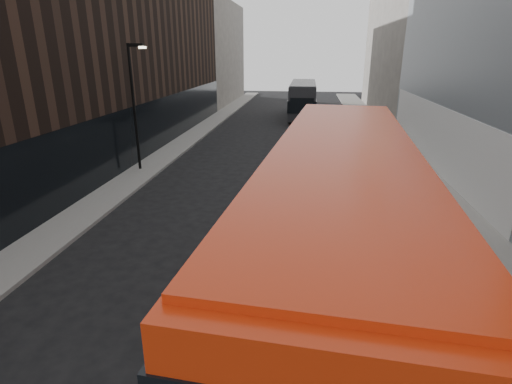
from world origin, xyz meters
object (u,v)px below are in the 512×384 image
(red_bus, at_px, (338,239))
(grey_bus, at_px, (303,99))
(car_c, at_px, (343,131))
(street_lamp, at_px, (135,99))
(car_b, at_px, (357,165))
(car_a, at_px, (349,157))

(red_bus, bearing_deg, grey_bus, 97.00)
(grey_bus, height_order, car_c, grey_bus)
(street_lamp, relative_size, grey_bus, 0.61)
(street_lamp, bearing_deg, car_b, 1.32)
(car_a, bearing_deg, car_b, -76.75)
(street_lamp, bearing_deg, red_bus, -52.32)
(car_a, bearing_deg, car_c, 92.11)
(red_bus, relative_size, car_a, 2.96)
(red_bus, xyz_separation_m, car_c, (2.07, 24.01, -2.02))
(red_bus, xyz_separation_m, car_a, (1.76, 15.56, -2.05))
(grey_bus, relative_size, car_a, 2.70)
(street_lamp, bearing_deg, grey_bus, 67.33)
(grey_bus, distance_m, car_c, 11.86)
(car_a, xyz_separation_m, car_b, (0.27, -1.71, 0.02))
(street_lamp, bearing_deg, car_a, 9.28)
(car_c, bearing_deg, car_a, -84.61)
(red_bus, bearing_deg, car_a, 88.26)
(car_a, distance_m, car_c, 8.46)
(grey_bus, bearing_deg, red_bus, -87.89)
(car_a, bearing_deg, street_lamp, -166.56)
(red_bus, distance_m, grey_bus, 35.32)
(red_bus, height_order, car_a, red_bus)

